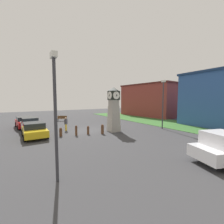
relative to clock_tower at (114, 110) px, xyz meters
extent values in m
plane|color=#38383A|center=(-2.09, -2.40, -2.45)|extent=(70.55, 70.55, 0.00)
cube|color=#A09B90|center=(0.00, 0.00, -2.08)|extent=(1.22, 1.22, 0.73)
cube|color=#9E998F|center=(0.00, 0.00, -1.35)|extent=(1.14, 1.14, 0.73)
cube|color=#9E998F|center=(0.00, 0.00, -0.61)|extent=(1.07, 1.07, 0.73)
cube|color=#A09B90|center=(0.00, 0.00, 0.12)|extent=(0.99, 0.99, 0.73)
cube|color=#A09A90|center=(0.00, 0.00, 0.86)|extent=(0.92, 0.92, 0.73)
cube|color=black|center=(0.00, 0.00, 1.73)|extent=(1.06, 1.06, 1.02)
cylinder|color=white|center=(0.00, 0.55, 1.73)|extent=(0.87, 0.04, 0.87)
cube|color=black|center=(0.00, 0.57, 1.73)|extent=(0.06, 0.18, 0.14)
cube|color=black|center=(0.00, 0.57, 1.73)|extent=(0.04, 0.32, 0.13)
cylinder|color=white|center=(0.00, -0.55, 1.73)|extent=(0.87, 0.04, 0.87)
cube|color=black|center=(0.00, -0.57, 1.73)|extent=(0.06, 0.12, 0.19)
cube|color=black|center=(0.00, -0.57, 1.73)|extent=(0.04, 0.23, 0.28)
cylinder|color=white|center=(0.55, 0.00, 1.73)|extent=(0.04, 0.87, 0.87)
cube|color=black|center=(0.57, 0.00, 1.73)|extent=(0.05, 0.06, 0.20)
cube|color=black|center=(0.57, 0.00, 1.73)|extent=(0.33, 0.04, 0.07)
cylinder|color=white|center=(-0.55, 0.00, 1.73)|extent=(0.04, 0.87, 0.87)
cube|color=black|center=(-0.57, 0.00, 1.73)|extent=(0.13, 0.06, 0.19)
cube|color=black|center=(-0.57, 0.00, 1.73)|extent=(0.32, 0.04, 0.04)
pyramid|color=black|center=(0.00, 0.00, 2.45)|extent=(1.11, 1.11, 0.42)
cylinder|color=brown|center=(-0.81, -5.85, -2.09)|extent=(0.29, 0.29, 0.72)
sphere|color=brown|center=(-0.81, -5.85, -1.69)|extent=(0.26, 0.26, 0.26)
cylinder|color=brown|center=(-0.30, -4.41, -1.99)|extent=(0.23, 0.23, 0.92)
sphere|color=brown|center=(-0.30, -4.41, -1.50)|extent=(0.21, 0.21, 0.21)
cylinder|color=brown|center=(-0.15, -3.16, -2.07)|extent=(0.25, 0.25, 0.75)
sphere|color=brown|center=(-0.15, -3.16, -1.66)|extent=(0.22, 0.22, 0.22)
cylinder|color=brown|center=(0.50, -1.77, -2.02)|extent=(0.31, 0.31, 0.85)
sphere|color=brown|center=(0.50, -1.77, -1.55)|extent=(0.28, 0.28, 0.28)
cube|color=#A51111|center=(-8.09, -8.67, -1.84)|extent=(4.74, 2.33, 0.68)
cube|color=#1E2328|center=(-8.44, -8.71, -1.25)|extent=(2.67, 1.99, 0.50)
cylinder|color=black|center=(-6.76, -7.64, -2.13)|extent=(0.66, 0.28, 0.64)
cylinder|color=black|center=(-6.59, -9.46, -2.13)|extent=(0.66, 0.28, 0.64)
cylinder|color=black|center=(-9.59, -7.89, -2.13)|extent=(0.66, 0.28, 0.64)
cylinder|color=black|center=(-9.43, -9.71, -2.13)|extent=(0.66, 0.28, 0.64)
cube|color=silver|center=(-5.11, -8.29, -1.81)|extent=(4.04, 1.97, 0.75)
cube|color=#1E2328|center=(-5.40, -8.31, -1.14)|extent=(2.26, 1.72, 0.59)
cylinder|color=black|center=(-3.94, -7.39, -2.13)|extent=(0.65, 0.26, 0.64)
cylinder|color=black|center=(-3.84, -9.03, -2.13)|extent=(0.65, 0.26, 0.64)
cylinder|color=black|center=(-6.38, -7.54, -2.13)|extent=(0.65, 0.26, 0.64)
cylinder|color=black|center=(-6.28, -9.18, -2.13)|extent=(0.65, 0.26, 0.64)
cube|color=gold|center=(-1.75, -8.11, -1.87)|extent=(4.01, 2.07, 0.63)
cube|color=#1E2328|center=(-2.05, -8.12, -1.28)|extent=(2.22, 1.87, 0.55)
cylinder|color=black|center=(-0.55, -7.15, -2.13)|extent=(0.64, 0.23, 0.64)
cylinder|color=black|center=(-0.50, -9.03, -2.13)|extent=(0.64, 0.23, 0.64)
cylinder|color=black|center=(-3.00, -7.20, -2.13)|extent=(0.64, 0.23, 0.64)
cylinder|color=black|center=(-2.96, -9.08, -2.13)|extent=(0.64, 0.23, 0.64)
cube|color=silver|center=(10.88, 0.48, -1.00)|extent=(2.38, 2.27, 0.80)
cylinder|color=black|center=(9.77, 0.21, -2.05)|extent=(0.53, 0.85, 0.80)
cube|color=brown|center=(-11.56, -3.11, -2.00)|extent=(1.26, 1.63, 0.08)
cube|color=brown|center=(-11.78, -2.98, -1.75)|extent=(0.89, 1.40, 0.40)
cylinder|color=#262628|center=(-11.73, -3.76, -2.23)|extent=(0.06, 0.06, 0.45)
cylinder|color=#262628|center=(-11.06, -2.67, -2.23)|extent=(0.06, 0.06, 0.45)
cylinder|color=#262628|center=(-12.07, -3.55, -2.23)|extent=(0.06, 0.06, 0.45)
cylinder|color=#262628|center=(-11.40, -2.46, -2.23)|extent=(0.06, 0.06, 0.45)
cylinder|color=gold|center=(-3.19, -4.72, -2.05)|extent=(0.14, 0.14, 0.80)
cylinder|color=gold|center=(-3.35, -4.59, -2.05)|extent=(0.14, 0.14, 0.80)
cube|color=#3F3F47|center=(-3.27, -4.66, -1.35)|extent=(0.46, 0.43, 0.60)
sphere|color=tan|center=(-3.27, -4.66, -0.94)|extent=(0.22, 0.22, 0.22)
cylinder|color=red|center=(-10.63, 13.33, -2.04)|extent=(0.14, 0.14, 0.82)
cylinder|color=red|center=(-10.51, 13.17, -2.04)|extent=(0.14, 0.14, 0.82)
cube|color=gold|center=(-10.57, 13.25, -1.32)|extent=(0.43, 0.46, 0.62)
sphere|color=#8C664C|center=(-10.57, 13.25, -0.90)|extent=(0.22, 0.22, 0.22)
cylinder|color=#333338|center=(2.07, 6.01, 0.47)|extent=(0.14, 0.14, 5.84)
cube|color=silver|center=(2.07, 6.01, 3.51)|extent=(0.50, 0.24, 0.24)
cylinder|color=#333338|center=(7.63, -8.00, 0.31)|extent=(0.14, 0.14, 5.51)
cube|color=silver|center=(7.63, -8.00, 3.18)|extent=(0.50, 0.24, 0.24)
cube|color=maroon|center=(-9.57, 15.85, 0.94)|extent=(13.06, 7.22, 6.78)
cube|color=#4F1E1B|center=(-9.57, 15.85, 4.48)|extent=(13.45, 7.44, 0.30)
cube|color=#386B2D|center=(1.02, 10.54, -2.43)|extent=(42.33, 7.52, 0.04)
camera|label=1|loc=(14.53, -9.40, 1.30)|focal=24.00mm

